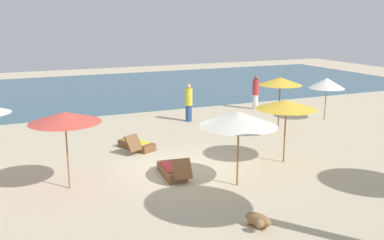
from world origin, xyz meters
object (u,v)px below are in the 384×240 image
at_px(person_1, 256,92).
at_px(umbrella_8, 65,117).
at_px(dog, 258,220).
at_px(lounger_3, 136,145).
at_px(umbrella_2, 286,105).
at_px(umbrella_6, 280,81).
at_px(umbrella_7, 239,119).
at_px(person_2, 189,103).
at_px(umbrella_1, 327,83).
at_px(lounger_2, 173,171).

bearing_deg(person_1, umbrella_8, -145.54).
distance_m(person_1, dog, 13.97).
xyz_separation_m(lounger_3, dog, (0.80, -7.28, 0.01)).
bearing_deg(umbrella_2, lounger_3, 140.56).
bearing_deg(umbrella_8, umbrella_2, -4.24).
height_order(umbrella_6, umbrella_7, umbrella_6).
bearing_deg(person_2, umbrella_8, -135.82).
bearing_deg(umbrella_8, lounger_3, 45.27).
relative_size(lounger_3, person_1, 0.96).
relative_size(umbrella_2, dog, 2.77).
bearing_deg(umbrella_6, person_2, 134.65).
xyz_separation_m(umbrella_1, lounger_3, (-9.83, -1.07, -1.62)).
height_order(umbrella_1, umbrella_2, umbrella_2).
bearing_deg(umbrella_7, lounger_3, 109.76).
bearing_deg(dog, umbrella_6, 52.56).
bearing_deg(umbrella_6, umbrella_2, -122.35).
bearing_deg(umbrella_2, umbrella_1, 39.00).
distance_m(lounger_2, dog, 4.10).
distance_m(umbrella_6, umbrella_8, 10.14).
xyz_separation_m(lounger_3, person_2, (3.64, 3.43, 0.73)).
xyz_separation_m(umbrella_2, person_2, (-0.58, 6.91, -1.11)).
bearing_deg(lounger_3, lounger_2, -86.24).
distance_m(umbrella_6, person_1, 4.64).
bearing_deg(umbrella_2, lounger_2, 176.39).
bearing_deg(person_1, umbrella_1, -63.94).
bearing_deg(umbrella_8, umbrella_1, 17.47).
relative_size(umbrella_1, person_1, 1.13).
relative_size(umbrella_7, umbrella_8, 1.00).
bearing_deg(umbrella_7, dog, -109.12).
distance_m(umbrella_2, umbrella_6, 4.56).
height_order(umbrella_6, lounger_3, umbrella_6).
xyz_separation_m(umbrella_1, umbrella_8, (-12.75, -4.01, 0.34)).
bearing_deg(umbrella_7, umbrella_8, 159.08).
height_order(umbrella_2, umbrella_6, umbrella_6).
bearing_deg(umbrella_1, lounger_3, -173.81).
distance_m(umbrella_1, dog, 12.40).
distance_m(lounger_3, dog, 7.33).
distance_m(umbrella_7, dog, 3.29).
xyz_separation_m(person_1, person_2, (-4.45, -1.18, -0.01)).
bearing_deg(dog, umbrella_2, 48.03).
height_order(umbrella_2, umbrella_7, umbrella_7).
relative_size(umbrella_6, dog, 2.96).
height_order(umbrella_1, person_2, umbrella_1).
height_order(umbrella_8, lounger_2, umbrella_8).
relative_size(umbrella_6, person_1, 1.28).
bearing_deg(lounger_3, umbrella_6, 3.23).
height_order(umbrella_1, person_1, umbrella_1).
height_order(umbrella_6, person_1, umbrella_6).
xyz_separation_m(umbrella_1, umbrella_7, (-8.14, -5.77, 0.24)).
xyz_separation_m(umbrella_6, person_2, (-3.02, 3.06, -1.25)).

